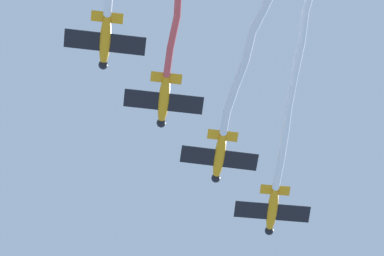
{
  "coord_description": "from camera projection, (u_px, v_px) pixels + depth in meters",
  "views": [
    {
      "loc": [
        -4.56,
        -42.08,
        2.86
      ],
      "look_at": [
        -9.44,
        -7.11,
        79.0
      ],
      "focal_mm": 84.32,
      "sensor_mm": 36.0,
      "label": 1
    }
  ],
  "objects": [
    {
      "name": "airplane_lead",
      "position": [
        272.0,
        211.0,
        87.24
      ],
      "size": [
        7.51,
        5.71,
        1.85
      ],
      "rotation": [
        0.0,
        0.0,
        1.8
      ],
      "color": "orange"
    },
    {
      "name": "smoke_trail_lead",
      "position": [
        296.0,
        73.0,
        82.48
      ],
      "size": [
        7.39,
        22.43,
        3.56
      ],
      "color": "white"
    },
    {
      "name": "airplane_left_wing",
      "position": [
        219.0,
        157.0,
        85.08
      ],
      "size": [
        7.51,
        5.73,
        1.85
      ],
      "rotation": [
        0.0,
        0.0,
        1.84
      ],
      "color": "orange"
    },
    {
      "name": "smoke_trail_left_wing",
      "position": [
        251.0,
        47.0,
        81.03
      ],
      "size": [
        8.39,
        16.0,
        2.67
      ],
      "color": "white"
    },
    {
      "name": "airplane_right_wing",
      "position": [
        164.0,
        101.0,
        82.91
      ],
      "size": [
        7.51,
        5.73,
        1.85
      ],
      "rotation": [
        0.0,
        0.0,
        1.83
      ],
      "color": "orange"
    },
    {
      "name": "airplane_slot",
      "position": [
        105.0,
        41.0,
        80.74
      ],
      "size": [
        7.51,
        5.73,
        1.85
      ],
      "rotation": [
        0.0,
        0.0,
        1.83
      ],
      "color": "orange"
    }
  ]
}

